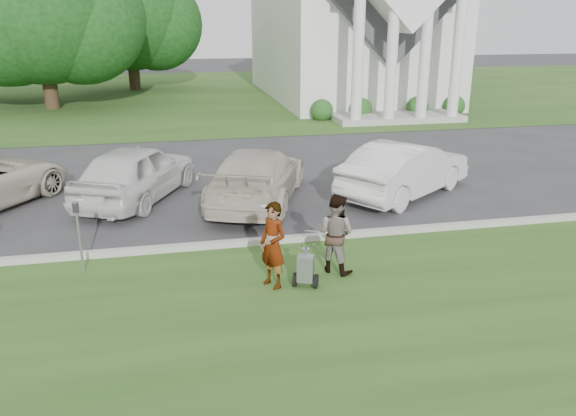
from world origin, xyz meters
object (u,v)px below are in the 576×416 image
object	(u,v)px
tree_left	(40,10)
person_left	(273,246)
person_right	(336,234)
car_c	(257,176)
tree_back	(129,18)
parking_meter_near	(78,229)
car_b	(136,172)
car_d	(405,169)
striping_cart	(306,269)

from	to	relation	value
tree_left	person_left	bearing A→B (deg)	-71.27
person_right	car_c	bearing A→B (deg)	-34.78
tree_left	tree_back	distance (m)	8.95
parking_meter_near	car_b	size ratio (longest dim) A/B	0.33
person_right	parking_meter_near	distance (m)	4.90
parking_meter_near	tree_back	bearing A→B (deg)	90.84
tree_back	car_c	world-z (taller)	tree_back
car_b	car_d	bearing A→B (deg)	-163.83
person_left	tree_left	bearing A→B (deg)	165.57
person_right	car_d	bearing A→B (deg)	-81.41
striping_cart	car_c	xyz separation A→B (m)	(-0.09, 5.22, 0.37)
tree_back	car_c	distance (m)	27.06
tree_back	parking_meter_near	distance (m)	30.44
person_right	person_left	bearing A→B (deg)	62.53
tree_back	car_b	world-z (taller)	tree_back
car_c	person_right	bearing A→B (deg)	120.33
tree_left	person_right	size ratio (longest dim) A/B	6.76
parking_meter_near	car_c	xyz separation A→B (m)	(4.01, 3.81, -0.20)
person_left	car_d	bearing A→B (deg)	103.13
striping_cart	person_left	world-z (taller)	person_left
tree_back	person_right	xyz separation A→B (m)	(5.26, -31.08, -3.94)
tree_left	tree_back	xyz separation A→B (m)	(4.00, 8.00, -0.38)
car_b	person_right	bearing A→B (deg)	150.47
tree_left	car_c	xyz separation A→B (m)	(8.45, -18.40, -4.38)
tree_left	car_d	size ratio (longest dim) A/B	2.31
parking_meter_near	car_b	distance (m)	4.73
striping_cart	parking_meter_near	distance (m)	4.38
car_d	tree_left	bearing A→B (deg)	-1.94
striping_cart	car_b	size ratio (longest dim) A/B	0.21
person_left	parking_meter_near	size ratio (longest dim) A/B	1.09
striping_cart	car_b	bearing A→B (deg)	141.28
tree_back	car_d	distance (m)	28.28
striping_cart	person_right	world-z (taller)	person_right
tree_back	striping_cart	world-z (taller)	tree_back
striping_cart	car_d	bearing A→B (deg)	73.92
person_left	car_c	distance (m)	5.11
car_d	car_b	bearing A→B (deg)	45.52
tree_back	car_c	size ratio (longest dim) A/B	1.91
car_d	tree_back	bearing A→B (deg)	-18.09
person_right	tree_back	bearing A→B (deg)	-34.97
car_c	striping_cart	bearing A→B (deg)	111.56
parking_meter_near	car_d	size ratio (longest dim) A/B	0.32
parking_meter_near	person_left	bearing A→B (deg)	-19.95
tree_left	car_b	bearing A→B (deg)	-73.26
tree_left	person_left	world-z (taller)	tree_left
person_right	car_d	size ratio (longest dim) A/B	0.34
tree_left	tree_back	size ratio (longest dim) A/B	1.11
car_b	car_d	size ratio (longest dim) A/B	0.99
person_left	car_c	xyz separation A→B (m)	(0.49, 5.08, -0.08)
tree_left	person_right	world-z (taller)	tree_left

